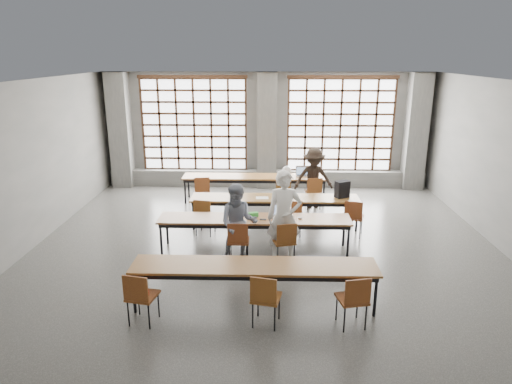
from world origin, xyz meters
TOP-DOWN VIEW (x-y plane):
  - floor at (0.00, 0.00)m, footprint 11.00×11.00m
  - ceiling at (0.00, 0.00)m, footprint 11.00×11.00m
  - wall_back at (0.00, 5.50)m, footprint 10.00×0.00m
  - wall_front at (0.00, -5.50)m, footprint 10.00×0.00m
  - wall_left at (-5.00, 0.00)m, footprint 0.00×11.00m
  - column_left at (-4.50, 5.22)m, footprint 0.60×0.55m
  - column_mid at (0.00, 5.22)m, footprint 0.60×0.55m
  - column_right at (4.50, 5.22)m, footprint 0.60×0.55m
  - window_left at (-2.25, 5.42)m, footprint 3.32×0.12m
  - window_right at (2.25, 5.42)m, footprint 3.32×0.12m
  - sill_ledge at (0.00, 5.30)m, footprint 9.80×0.35m
  - desk_row_a at (-0.33, 3.74)m, footprint 4.00×0.70m
  - desk_row_b at (0.21, 1.78)m, footprint 4.00×0.70m
  - desk_row_c at (-0.22, 0.34)m, footprint 4.00×0.70m
  - desk_row_d at (-0.16, -1.86)m, footprint 4.00×0.70m
  - chair_back_left at (-1.72, 3.11)m, footprint 0.48×0.48m
  - chair_back_mid at (0.46, 3.11)m, footprint 0.44×0.45m
  - chair_back_right at (1.27, 3.11)m, footprint 0.45×0.45m
  - chair_mid_left at (-1.40, 1.15)m, footprint 0.50×0.50m
  - chair_mid_centre at (0.62, 1.15)m, footprint 0.43×0.44m
  - chair_mid_right at (1.99, 1.15)m, footprint 0.52×0.53m
  - chair_front_left at (-0.52, -0.29)m, footprint 0.42×0.43m
  - chair_front_right at (0.40, -0.29)m, footprint 0.51×0.51m
  - chair_near_left at (-1.87, -2.49)m, footprint 0.49×0.50m
  - chair_near_mid at (0.03, -2.49)m, footprint 0.50×0.50m
  - chair_near_right at (1.36, -2.49)m, footprint 0.50×0.50m
  - student_male at (0.38, -0.16)m, footprint 0.69×0.45m
  - student_female at (-0.52, -0.16)m, footprint 0.78×0.61m
  - student_back at (1.27, 3.24)m, footprint 1.12×0.74m
  - laptop_front at (0.34, 0.45)m, footprint 0.41×0.37m
  - laptop_back at (1.02, 3.85)m, footprint 0.37×0.32m
  - mouse at (0.73, 0.32)m, footprint 0.10×0.06m
  - green_box at (-0.27, 0.42)m, footprint 0.27×0.15m
  - phone at (-0.04, 0.24)m, footprint 0.14×0.07m
  - paper_sheet_b at (-0.09, 1.73)m, footprint 0.31×0.22m
  - paper_sheet_c at (0.31, 1.78)m, footprint 0.34×0.28m
  - backpack at (1.81, 1.83)m, footprint 0.37×0.32m
  - plastic_bag at (0.57, 3.79)m, footprint 0.29×0.25m
  - red_pouch at (-1.86, -2.41)m, footprint 0.21×0.13m

SIDE VIEW (x-z plane):
  - floor at x=0.00m, z-range 0.00..0.00m
  - sill_ledge at x=0.00m, z-range 0.00..0.50m
  - red_pouch at x=-1.86m, z-range 0.47..0.53m
  - chair_back_left at x=-1.72m, z-range 0.10..0.98m
  - chair_back_mid at x=0.46m, z-range 0.10..0.98m
  - chair_back_right at x=1.27m, z-range 0.10..0.98m
  - chair_mid_left at x=-1.40m, z-range 0.10..0.98m
  - chair_mid_centre at x=0.62m, z-range 0.10..0.98m
  - chair_mid_right at x=1.99m, z-range 0.10..0.98m
  - chair_front_left at x=-0.52m, z-range 0.10..0.98m
  - chair_front_right at x=0.40m, z-range 0.10..0.98m
  - chair_near_left at x=-1.87m, z-range 0.10..0.98m
  - chair_near_mid at x=0.03m, z-range 0.10..0.98m
  - chair_near_right at x=1.36m, z-range 0.10..0.98m
  - desk_row_a at x=-0.33m, z-range 0.30..1.03m
  - desk_row_b at x=0.21m, z-range 0.30..1.03m
  - desk_row_c at x=-0.22m, z-range 0.30..1.03m
  - desk_row_d at x=-0.16m, z-range 0.30..1.03m
  - paper_sheet_b at x=-0.09m, z-range 0.73..0.73m
  - paper_sheet_c at x=0.31m, z-range 0.73..0.73m
  - phone at x=-0.04m, z-range 0.73..0.74m
  - mouse at x=0.73m, z-range 0.73..0.77m
  - green_box at x=-0.27m, z-range 0.73..0.82m
  - laptop_front at x=0.34m, z-range 0.66..0.92m
  - laptop_back at x=1.02m, z-range 0.66..0.92m
  - student_female at x=-0.52m, z-range 0.00..1.60m
  - student_back at x=1.27m, z-range 0.00..1.63m
  - plastic_bag at x=0.57m, z-range 0.73..1.02m
  - backpack at x=1.81m, z-range 0.73..1.13m
  - student_male at x=0.38m, z-range 0.00..1.87m
  - wall_back at x=0.00m, z-range -3.25..6.75m
  - wall_front at x=0.00m, z-range -3.25..6.75m
  - wall_left at x=-5.00m, z-range -3.75..7.25m
  - column_left at x=-4.50m, z-range 0.00..3.50m
  - column_mid at x=0.00m, z-range 0.00..3.50m
  - column_right at x=4.50m, z-range 0.00..3.50m
  - window_left at x=-2.25m, z-range 0.40..3.40m
  - window_right at x=2.25m, z-range 0.40..3.40m
  - ceiling at x=0.00m, z-range 3.50..3.50m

